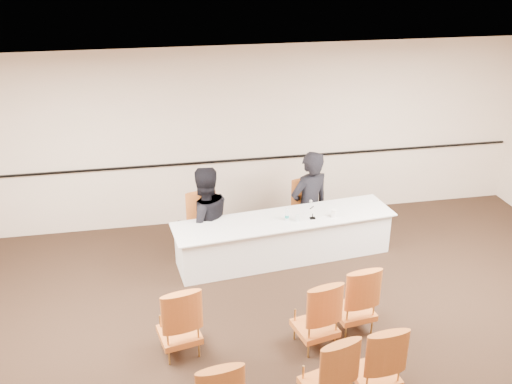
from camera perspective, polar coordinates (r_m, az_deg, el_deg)
floor at (r=6.83m, az=4.05°, el=-17.64°), size 10.00×10.00×0.00m
ceiling at (r=5.32m, az=5.00°, el=7.16°), size 10.00×10.00×0.00m
wall_back at (r=9.50m, az=-1.80°, el=5.55°), size 10.00×0.04×3.00m
wall_rail at (r=9.60m, az=-1.73°, el=3.22°), size 9.80×0.04×0.03m
panel_table at (r=8.72m, az=2.85°, el=-4.64°), size 3.44×1.17×0.67m
panelist_main at (r=9.27m, az=5.33°, el=-1.65°), size 0.83×0.69×1.96m
panelist_main_chair at (r=9.29m, az=5.32°, el=-1.85°), size 0.55×0.55×0.95m
panelist_second at (r=8.81m, az=-5.19°, el=-3.19°), size 1.06×0.91×1.86m
panelist_second_chair at (r=8.82m, az=-5.18°, el=-3.35°), size 0.55×0.55×0.95m
papers at (r=8.75m, az=6.34°, el=-2.17°), size 0.34×0.27×0.00m
microphone at (r=8.54m, az=5.70°, el=-1.91°), size 0.09×0.18×0.25m
water_bottle at (r=8.48m, az=3.12°, el=-2.18°), size 0.07×0.07×0.21m
drinking_glass at (r=8.48m, az=4.17°, el=-2.61°), size 0.09×0.09×0.10m
coffee_cup at (r=8.65m, az=7.79°, el=-2.14°), size 0.09×0.09×0.13m
aud_chair_front_left at (r=6.87m, az=-7.76°, el=-12.43°), size 0.59×0.59×0.95m
aud_chair_front_mid at (r=6.94m, az=5.99°, el=-11.87°), size 0.59×0.59×0.95m
aud_chair_front_right at (r=7.28m, az=9.79°, el=-10.23°), size 0.56×0.56×0.95m
aud_chair_back_mid at (r=6.19m, az=7.18°, el=-17.19°), size 0.62×0.62×0.95m
aud_chair_back_right at (r=6.41m, az=11.90°, el=-15.93°), size 0.54×0.54×0.95m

